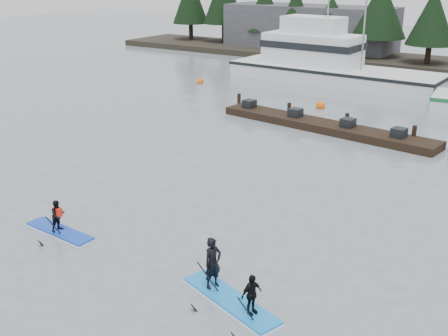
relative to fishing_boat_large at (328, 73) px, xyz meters
The scene contains 10 objects.
ground 31.12m from the fishing_boat_large, 78.97° to the right, with size 160.00×160.00×0.00m, color slate.
far_shore 12.92m from the fishing_boat_large, 62.55° to the left, with size 70.00×8.00×0.60m, color #2D281E.
treeline 12.94m from the fishing_boat_large, 62.55° to the left, with size 60.00×4.00×8.00m, color black, non-canonical shape.
waterfront_building 15.78m from the fishing_boat_large, 120.87° to the left, with size 18.00×6.00×5.00m, color #4C4C51.
fishing_boat_large is the anchor object (origin of this frame).
floating_dock 14.54m from the fishing_boat_large, 67.43° to the right, with size 13.42×1.79×0.45m, color black.
buoy_a 10.45m from the fishing_boat_large, 143.32° to the right, with size 0.55×0.55×0.55m, color #FA630C.
buoy_b 9.30m from the fishing_boat_large, 69.47° to the right, with size 0.62×0.62×0.62m, color #FA630C.
paddleboard_solo 31.04m from the fishing_boat_large, 84.25° to the right, with size 2.98×1.11×1.76m.
paddleboard_duo 32.93m from the fishing_boat_large, 71.43° to the right, with size 3.57×1.91×2.17m.
Camera 1 is at (11.91, -12.18, 8.97)m, focal length 45.00 mm.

